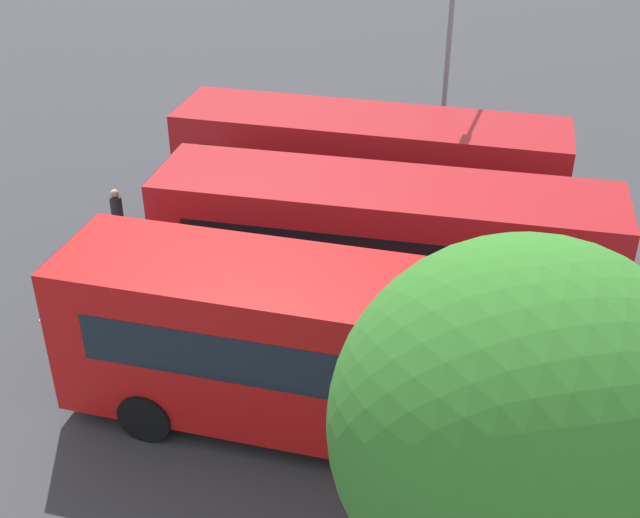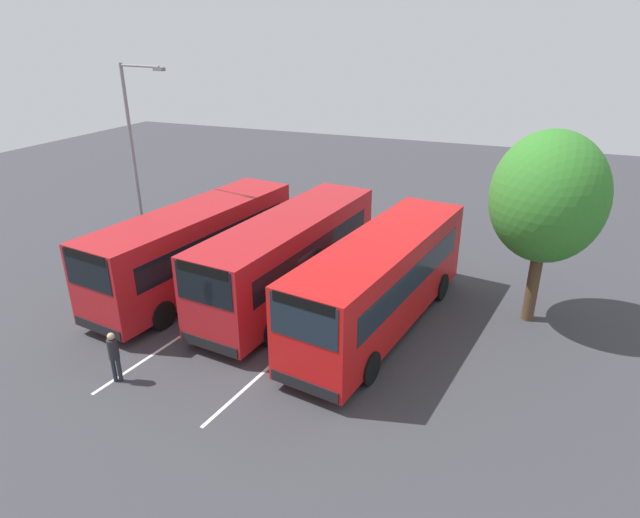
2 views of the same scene
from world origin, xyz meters
name	(u,v)px [view 2 (image 2 of 2)]	position (x,y,z in m)	size (l,w,h in m)	color
ground_plane	(288,302)	(0.00, 0.00, 0.00)	(73.40, 73.40, 0.00)	#38383D
bus_far_left	(196,245)	(0.18, -4.08, 1.92)	(10.62, 3.90, 3.48)	#AD191E
bus_center_left	(290,255)	(-0.37, -0.04, 1.92)	(10.59, 3.62, 3.48)	#AD191E
bus_center_right	(381,280)	(0.51, 3.97, 1.92)	(10.63, 4.06, 3.48)	red
pedestrian	(114,353)	(6.80, -2.64, 1.02)	(0.44, 0.44, 1.73)	#232833
street_lamp	(136,152)	(-1.92, -8.37, 5.09)	(0.79, 2.80, 8.87)	gray
depot_tree	(548,198)	(-2.17, 9.04, 4.79)	(4.40, 3.96, 7.12)	#4C3823
lane_stripe_outer_left	(246,294)	(0.00, -1.94, 0.00)	(15.44, 0.12, 0.01)	silver
lane_stripe_inner_left	(333,310)	(0.00, 1.94, 0.00)	(15.44, 0.12, 0.01)	silver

